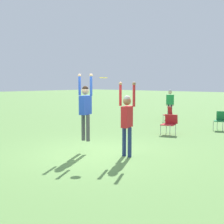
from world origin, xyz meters
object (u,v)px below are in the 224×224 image
at_px(person_defending, 127,117).
at_px(camping_chair_3, 169,123).
at_px(camping_chair_2, 221,119).
at_px(person_jumping, 85,105).
at_px(frisbee, 103,78).
at_px(person_spectator_near, 170,101).
at_px(camping_chair_4, 169,113).

xyz_separation_m(person_defending, camping_chair_3, (-1.15, 4.33, -0.70)).
bearing_deg(person_defending, camping_chair_2, 163.91).
relative_size(person_jumping, frisbee, 8.60).
relative_size(camping_chair_3, person_spectator_near, 0.48).
relative_size(camping_chair_4, person_spectator_near, 0.49).
relative_size(frisbee, person_spectator_near, 0.14).
bearing_deg(camping_chair_4, camping_chair_3, 153.48).
xyz_separation_m(camping_chair_3, camping_chair_4, (-2.20, 3.57, -0.01)).
bearing_deg(frisbee, person_jumping, -155.35).
bearing_deg(person_defending, person_jumping, -90.00).
bearing_deg(person_jumping, person_spectator_near, 0.37).
distance_m(person_jumping, camping_chair_2, 7.55).
distance_m(frisbee, camping_chair_4, 8.63).
relative_size(person_defending, frisbee, 9.02).
xyz_separation_m(frisbee, person_spectator_near, (-3.44, 9.67, -1.31)).
distance_m(person_defending, frisbee, 1.44).
bearing_deg(person_jumping, camping_chair_3, -18.70).
relative_size(camping_chair_2, camping_chair_3, 1.03).
height_order(person_defending, person_spectator_near, person_defending).
height_order(person_jumping, camping_chair_3, person_jumping).
bearing_deg(camping_chair_3, frisbee, 78.47).
distance_m(person_defending, camping_chair_3, 4.53).
xyz_separation_m(person_defending, person_spectator_near, (-4.27, 9.53, -0.14)).
relative_size(person_jumping, camping_chair_4, 2.50).
height_order(frisbee, person_spectator_near, frisbee).
xyz_separation_m(frisbee, camping_chair_4, (-2.52, 8.04, -1.88)).
bearing_deg(camping_chair_2, person_spectator_near, -54.67).
relative_size(person_defending, person_spectator_near, 1.27).
height_order(camping_chair_2, person_spectator_near, person_spectator_near).
bearing_deg(frisbee, camping_chair_4, 107.40).
relative_size(camping_chair_2, person_spectator_near, 0.50).
height_order(person_jumping, camping_chair_4, person_jumping).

